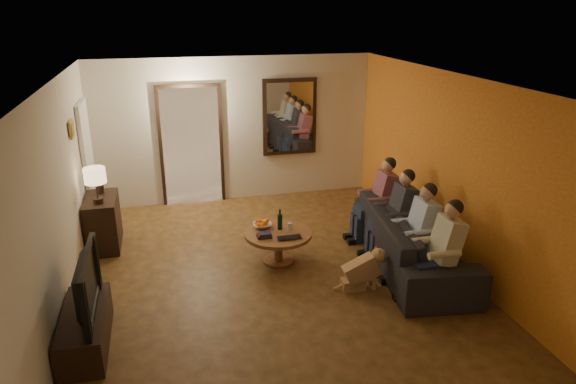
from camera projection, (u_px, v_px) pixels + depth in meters
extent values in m
cube|color=#452D12|center=(272.00, 274.00, 6.96)|extent=(5.00, 6.00, 0.01)
cube|color=white|center=(270.00, 80.00, 6.06)|extent=(5.00, 6.00, 0.01)
cube|color=beige|center=(235.00, 130.00, 9.24)|extent=(5.00, 0.02, 2.60)
cube|color=beige|center=(358.00, 314.00, 3.78)|extent=(5.00, 0.02, 2.60)
cube|color=beige|center=(60.00, 201.00, 5.93)|extent=(0.02, 6.00, 2.60)
cube|color=beige|center=(448.00, 169.00, 7.08)|extent=(0.02, 6.00, 2.60)
cube|color=#CC6622|center=(447.00, 169.00, 7.08)|extent=(0.01, 6.00, 2.60)
cube|color=#FFE0A5|center=(191.00, 147.00, 9.12)|extent=(1.00, 0.06, 2.10)
cube|color=black|center=(191.00, 147.00, 9.11)|extent=(1.12, 0.04, 2.22)
cube|color=silver|center=(206.00, 154.00, 9.23)|extent=(0.45, 0.03, 1.70)
cube|color=black|center=(290.00, 117.00, 9.36)|extent=(1.00, 0.05, 1.40)
cube|color=white|center=(290.00, 117.00, 9.33)|extent=(0.86, 0.02, 1.26)
cube|color=white|center=(89.00, 166.00, 8.13)|extent=(0.06, 0.85, 2.04)
cube|color=#B28C33|center=(72.00, 129.00, 6.93)|extent=(0.03, 0.28, 0.24)
cube|color=brown|center=(73.00, 129.00, 6.94)|extent=(0.01, 0.22, 0.18)
cube|color=black|center=(103.00, 222.00, 7.64)|extent=(0.45, 0.87, 0.77)
cube|color=black|center=(86.00, 329.00, 5.44)|extent=(0.45, 1.21, 0.40)
imported|color=black|center=(78.00, 285.00, 5.25)|extent=(1.14, 0.15, 0.66)
imported|color=black|center=(412.00, 240.00, 7.09)|extent=(2.72, 1.37, 0.76)
cylinder|color=brown|center=(278.00, 247.00, 7.22)|extent=(0.98, 0.98, 0.45)
imported|color=white|center=(262.00, 225.00, 7.29)|extent=(0.26, 0.26, 0.06)
cylinder|color=silver|center=(290.00, 226.00, 7.21)|extent=(0.06, 0.06, 0.10)
imported|color=black|center=(290.00, 239.00, 6.91)|extent=(0.33, 0.21, 0.03)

